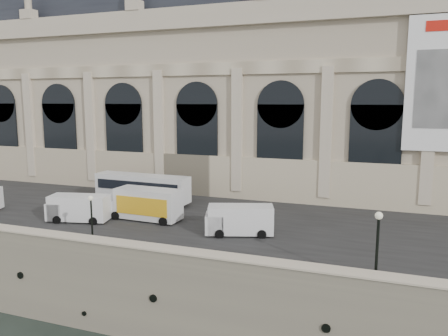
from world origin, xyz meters
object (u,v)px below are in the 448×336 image
(box_truck, at_px, (144,204))
(lamp_left, at_px, (92,220))
(lamp_right, at_px, (377,249))
(van_c, at_px, (236,220))
(bus_left, at_px, (142,188))
(van_b, at_px, (76,208))

(box_truck, height_order, lamp_left, lamp_left)
(lamp_right, bearing_deg, box_truck, 158.50)
(van_c, xyz_separation_m, lamp_left, (-10.25, -6.04, 0.65))
(bus_left, distance_m, lamp_left, 13.71)
(lamp_left, distance_m, lamp_right, 21.70)
(van_b, bearing_deg, van_c, 4.40)
(van_c, xyz_separation_m, box_truck, (-9.85, 1.54, 0.24))
(lamp_left, bearing_deg, van_b, 138.26)
(box_truck, xyz_separation_m, lamp_left, (-0.41, -7.58, 0.41))
(bus_left, bearing_deg, van_c, -28.44)
(lamp_right, bearing_deg, lamp_left, 177.88)
(van_c, bearing_deg, van_b, -175.60)
(lamp_right, bearing_deg, van_b, 168.25)
(bus_left, xyz_separation_m, lamp_left, (3.21, -13.33, 0.13))
(bus_left, relative_size, van_c, 1.82)
(bus_left, xyz_separation_m, van_c, (13.46, -7.29, -0.52))
(bus_left, height_order, van_c, bus_left)
(van_b, bearing_deg, lamp_right, -11.75)
(van_b, height_order, lamp_right, lamp_right)
(bus_left, distance_m, van_c, 15.32)
(van_c, height_order, lamp_left, lamp_left)
(van_b, xyz_separation_m, box_truck, (5.83, 2.74, 0.24))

